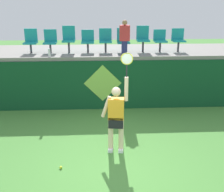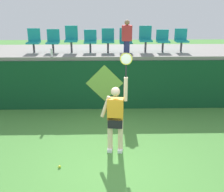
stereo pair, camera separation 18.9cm
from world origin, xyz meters
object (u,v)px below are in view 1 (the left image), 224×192
object	(u,v)px
stadium_chair_2	(69,38)
stadium_chair_8	(178,39)
stadium_chair_4	(105,39)
tennis_player	(116,116)
stadium_chair_7	(160,39)
tennis_ball	(61,167)
stadium_chair_3	(88,40)
stadium_chair_6	(143,38)
stadium_chair_0	(31,40)
water_bottle	(49,53)
stadium_chair_1	(50,40)
stadium_chair_5	(123,39)
spectator_0	(125,37)

from	to	relation	value
stadium_chair_2	stadium_chair_8	bearing A→B (deg)	-0.13
stadium_chair_4	stadium_chair_8	distance (m)	2.60
tennis_player	stadium_chair_7	distance (m)	4.36
tennis_ball	stadium_chair_3	bearing A→B (deg)	83.15
stadium_chair_6	stadium_chair_4	bearing A→B (deg)	-179.78
tennis_player	stadium_chair_0	world-z (taller)	stadium_chair_0
water_bottle	stadium_chair_1	size ratio (longest dim) A/B	0.34
water_bottle	stadium_chair_1	xyz separation A→B (m)	(-0.07, 0.78, 0.29)
stadium_chair_4	stadium_chair_7	xyz separation A→B (m)	(1.94, -0.01, -0.02)
stadium_chair_5	spectator_0	distance (m)	0.48
tennis_ball	stadium_chair_4	bearing A→B (deg)	75.51
stadium_chair_5	stadium_chair_1	bearing A→B (deg)	-179.91
stadium_chair_6	stadium_chair_1	bearing A→B (deg)	-179.94
stadium_chair_4	stadium_chair_7	size ratio (longest dim) A/B	1.06
water_bottle	stadium_chair_6	distance (m)	3.31
stadium_chair_3	spectator_0	bearing A→B (deg)	-19.34
tennis_player	stadium_chair_6	size ratio (longest dim) A/B	2.78
stadium_chair_2	spectator_0	size ratio (longest dim) A/B	0.80
stadium_chair_2	stadium_chair_5	size ratio (longest dim) A/B	1.10
stadium_chair_5	stadium_chair_7	distance (m)	1.31
water_bottle	stadium_chair_8	bearing A→B (deg)	9.84
tennis_ball	stadium_chair_0	size ratio (longest dim) A/B	0.08
spectator_0	stadium_chair_4	bearing A→B (deg)	145.01
stadium_chair_2	spectator_0	distance (m)	1.97
stadium_chair_1	spectator_0	bearing A→B (deg)	-9.86
stadium_chair_0	stadium_chair_7	xyz separation A→B (m)	(4.55, -0.01, -0.00)
water_bottle	stadium_chair_3	xyz separation A→B (m)	(1.24, 0.77, 0.29)
water_bottle	stadium_chair_7	world-z (taller)	stadium_chair_7
stadium_chair_2	stadium_chair_7	size ratio (longest dim) A/B	1.19
water_bottle	stadium_chair_8	size ratio (longest dim) A/B	0.34
water_bottle	stadium_chair_1	world-z (taller)	stadium_chair_1
tennis_player	stadium_chair_7	world-z (taller)	stadium_chair_7
stadium_chair_0	stadium_chair_4	size ratio (longest dim) A/B	1.01
stadium_chair_1	spectator_0	xyz separation A→B (m)	(2.57, -0.45, 0.17)
stadium_chair_7	tennis_player	bearing A→B (deg)	-115.63
water_bottle	stadium_chair_4	bearing A→B (deg)	22.65
water_bottle	stadium_chair_4	xyz separation A→B (m)	(1.86, 0.78, 0.32)
stadium_chair_4	stadium_chair_6	distance (m)	1.33
stadium_chair_4	stadium_chair_5	distance (m)	0.63
tennis_ball	tennis_player	bearing A→B (deg)	29.43
spectator_0	stadium_chair_8	bearing A→B (deg)	12.63
stadium_chair_7	water_bottle	bearing A→B (deg)	-168.54
tennis_ball	water_bottle	distance (m)	4.24
stadium_chair_8	stadium_chair_6	bearing A→B (deg)	179.64
stadium_chair_2	stadium_chair_3	distance (m)	0.67
stadium_chair_3	spectator_0	xyz separation A→B (m)	(1.26, -0.44, 0.17)
stadium_chair_0	stadium_chair_8	bearing A→B (deg)	-0.08
stadium_chair_0	stadium_chair_5	size ratio (longest dim) A/B	0.99
water_bottle	stadium_chair_2	bearing A→B (deg)	53.64
spectator_0	stadium_chair_7	bearing A→B (deg)	18.51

